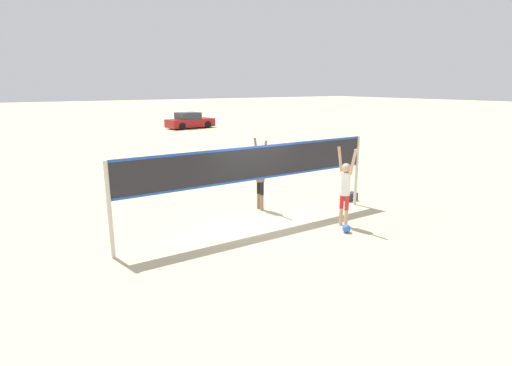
{
  "coord_description": "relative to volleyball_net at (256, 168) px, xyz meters",
  "views": [
    {
      "loc": [
        -5.82,
        -9.08,
        3.92
      ],
      "look_at": [
        0.0,
        0.0,
        1.27
      ],
      "focal_mm": 28.0,
      "sensor_mm": 36.0,
      "label": 1
    }
  ],
  "objects": [
    {
      "name": "gear_bag",
      "position": [
        4.18,
        0.43,
        -1.56
      ],
      "size": [
        0.49,
        0.27,
        0.27
      ],
      "color": "#2D2D33",
      "rests_on": "ground_plane"
    },
    {
      "name": "player_spiker",
      "position": [
        2.11,
        -1.33,
        -0.49
      ],
      "size": [
        0.28,
        0.72,
        2.26
      ],
      "rotation": [
        0.0,
        0.0,
        1.57
      ],
      "color": "tan",
      "rests_on": "ground_plane"
    },
    {
      "name": "ground_plane",
      "position": [
        0.0,
        0.0,
        -1.69
      ],
      "size": [
        200.0,
        200.0,
        0.0
      ],
      "primitive_type": "plane",
      "color": "beige"
    },
    {
      "name": "volleyball_net",
      "position": [
        0.0,
        0.0,
        0.0
      ],
      "size": [
        8.02,
        0.1,
        2.31
      ],
      "color": "beige",
      "rests_on": "ground_plane"
    },
    {
      "name": "player_blocker",
      "position": [
        0.97,
        1.26,
        -0.47
      ],
      "size": [
        0.28,
        0.73,
        2.3
      ],
      "rotation": [
        0.0,
        0.0,
        -1.57
      ],
      "color": "#8C664C",
      "rests_on": "ground_plane"
    },
    {
      "name": "parked_car_near",
      "position": [
        9.19,
        25.8,
        -1.04
      ],
      "size": [
        4.57,
        2.35,
        1.46
      ],
      "rotation": [
        0.0,
        0.0,
        0.12
      ],
      "color": "maroon",
      "rests_on": "ground_plane"
    },
    {
      "name": "volleyball",
      "position": [
        1.81,
        -1.77,
        -1.58
      ],
      "size": [
        0.23,
        0.23,
        0.23
      ],
      "color": "blue",
      "rests_on": "ground_plane"
    }
  ]
}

